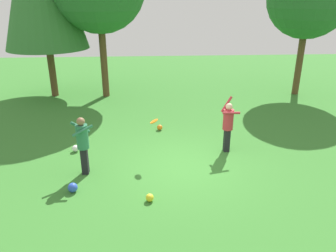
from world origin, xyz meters
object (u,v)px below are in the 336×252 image
Objects in this scene: frisbee at (154,121)px; ball_orange at (160,127)px; person_thrower at (228,123)px; person_catcher at (83,141)px; ball_white at (75,149)px; ball_blue at (73,188)px; ball_yellow at (150,198)px.

frisbee is 2.72m from ball_orange.
person_thrower is 3.09m from ball_orange.
ball_white is at bearing 91.30° from person_catcher.
person_catcher is 4.07m from ball_orange.
ball_white is at bearing 99.65° from ball_blue.
person_catcher reaches higher than ball_orange.
frisbee is (-2.44, -0.44, 0.29)m from person_thrower.
person_thrower is 5.18m from ball_white.
person_thrower is at bearing -42.41° from ball_orange.
ball_orange is (0.45, 4.75, 0.00)m from ball_yellow.
person_thrower is 4.66m from person_catcher.
person_catcher reaches higher than ball_white.
person_catcher is 2.61m from ball_yellow.
ball_blue reaches higher than ball_white.
frisbee reaches higher than ball_orange.
ball_yellow is at bearing -94.57° from frisbee.
person_thrower is at bearing 46.44° from ball_yellow.
ball_yellow is 0.91× the size of ball_white.
person_thrower is at bearing -5.52° from person_catcher.
ball_blue reaches higher than ball_orange.
person_thrower is 9.02× the size of ball_yellow.
frisbee is at bearing 0.00° from person_catcher.
person_catcher reaches higher than ball_blue.
person_thrower reaches higher than ball_blue.
ball_white is at bearing -13.15° from person_thrower.
ball_white is (-2.47, 3.02, 0.01)m from ball_yellow.
frisbee reaches higher than ball_yellow.
ball_yellow is at bearing -60.11° from person_catcher.
ball_orange is at bearing 33.45° from person_catcher.
ball_blue is (-0.18, -0.98, -0.92)m from person_catcher.
person_thrower reaches higher than person_catcher.
ball_blue is (-2.24, -1.76, -1.17)m from frisbee.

